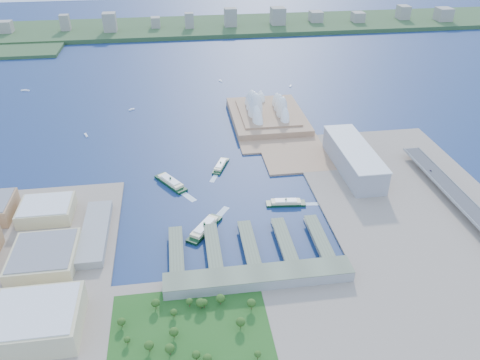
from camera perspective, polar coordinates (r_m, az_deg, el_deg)
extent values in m
plane|color=#0F2347|center=(609.73, -1.34, -3.92)|extent=(3000.00, 3000.00, 0.00)
cube|color=gray|center=(558.71, -26.80, -11.69)|extent=(220.00, 390.00, 3.00)
cube|color=gray|center=(455.34, 2.09, -19.08)|extent=(720.00, 180.00, 3.00)
cube|color=gray|center=(639.24, 21.20, -4.34)|extent=(240.00, 500.00, 3.00)
cube|color=#9C7655|center=(847.90, 3.76, 6.90)|extent=(135.00, 220.00, 3.00)
cube|color=#2D4926|center=(1515.32, -6.12, 18.05)|extent=(2200.00, 260.00, 12.00)
cube|color=gray|center=(709.44, 13.67, 2.55)|extent=(45.00, 155.00, 35.00)
cube|color=gray|center=(502.27, 2.32, -11.79)|extent=(200.00, 28.00, 12.00)
imported|color=slate|center=(722.79, 22.22, 1.09)|extent=(1.80, 4.43, 1.29)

